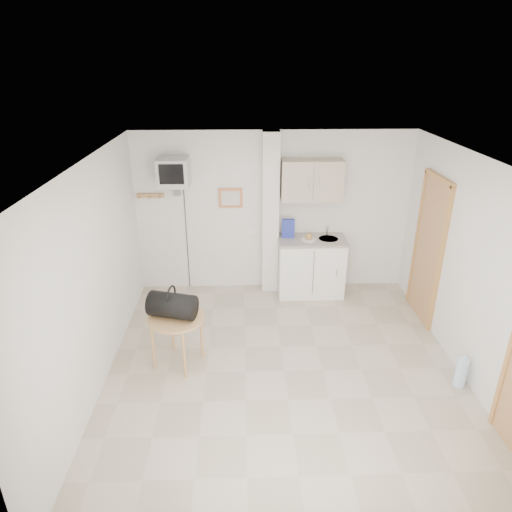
{
  "coord_description": "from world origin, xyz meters",
  "views": [
    {
      "loc": [
        -0.48,
        -4.44,
        3.47
      ],
      "look_at": [
        -0.32,
        0.6,
        1.25
      ],
      "focal_mm": 32.0,
      "sensor_mm": 36.0,
      "label": 1
    }
  ],
  "objects_px": {
    "round_table": "(176,322)",
    "duffel_bag": "(172,305)",
    "crt_television": "(174,173)",
    "water_bottle": "(461,372)"
  },
  "relations": [
    {
      "from": "round_table",
      "to": "duffel_bag",
      "type": "height_order",
      "value": "duffel_bag"
    },
    {
      "from": "crt_television",
      "to": "water_bottle",
      "type": "xyz_separation_m",
      "value": [
        3.43,
        -2.34,
        -1.76
      ]
    },
    {
      "from": "round_table",
      "to": "water_bottle",
      "type": "relative_size",
      "value": 1.7
    },
    {
      "from": "round_table",
      "to": "duffel_bag",
      "type": "relative_size",
      "value": 1.11
    },
    {
      "from": "crt_television",
      "to": "duffel_bag",
      "type": "xyz_separation_m",
      "value": [
        0.14,
        -1.81,
        -1.13
      ]
    },
    {
      "from": "crt_television",
      "to": "duffel_bag",
      "type": "relative_size",
      "value": 3.54
    },
    {
      "from": "crt_television",
      "to": "round_table",
      "type": "relative_size",
      "value": 3.19
    },
    {
      "from": "crt_television",
      "to": "round_table",
      "type": "bearing_deg",
      "value": -84.49
    },
    {
      "from": "crt_television",
      "to": "round_table",
      "type": "distance_m",
      "value": 2.27
    },
    {
      "from": "duffel_bag",
      "to": "crt_television",
      "type": "bearing_deg",
      "value": 110.61
    }
  ]
}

